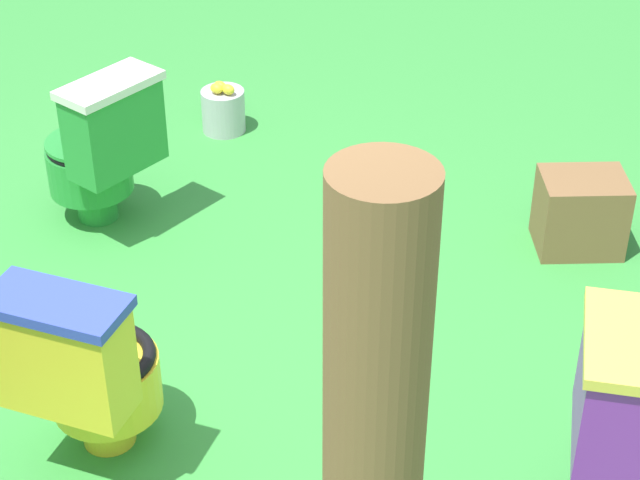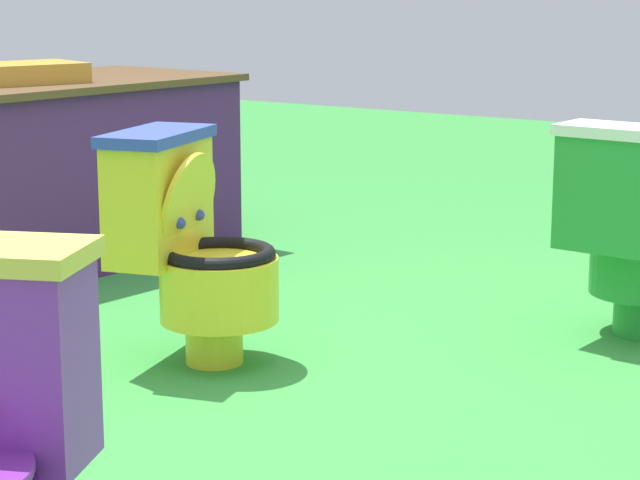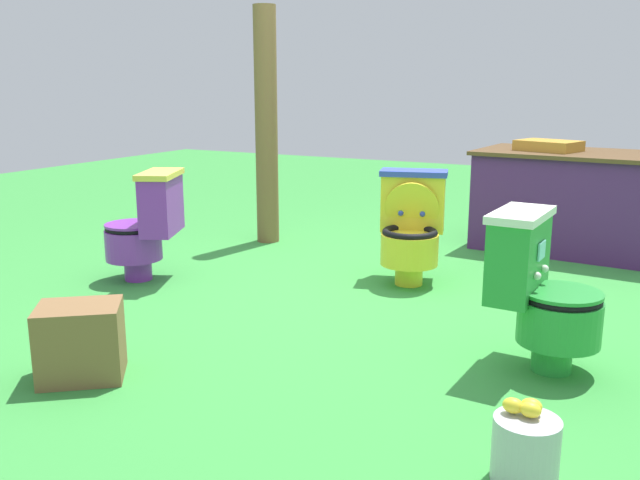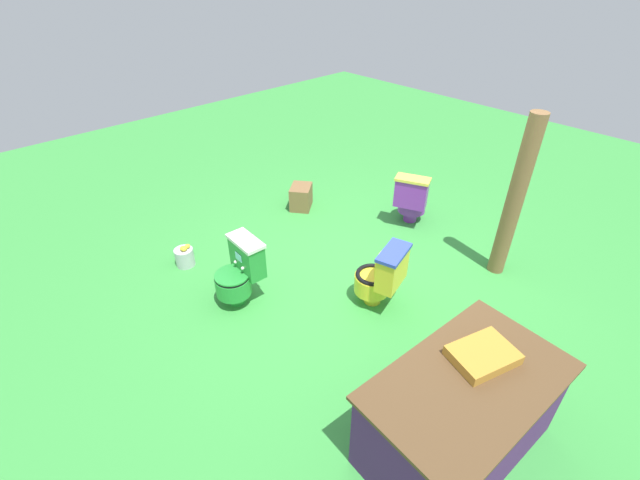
# 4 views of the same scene
# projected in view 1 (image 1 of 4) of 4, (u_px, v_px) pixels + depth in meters

# --- Properties ---
(ground) EXTENTS (14.00, 14.00, 0.00)m
(ground) POSITION_uv_depth(u_px,v_px,m) (213.00, 400.00, 3.98)
(ground) COLOR green
(toilet_yellow) EXTENTS (0.52, 0.58, 0.73)m
(toilet_yellow) POSITION_uv_depth(u_px,v_px,m) (87.00, 369.00, 3.55)
(toilet_yellow) COLOR yellow
(toilet_yellow) RESTS_ON ground
(toilet_green) EXTENTS (0.51, 0.44, 0.73)m
(toilet_green) POSITION_uv_depth(u_px,v_px,m) (100.00, 149.00, 4.75)
(toilet_green) COLOR green
(toilet_green) RESTS_ON ground
(small_crate) EXTENTS (0.45, 0.44, 0.34)m
(small_crate) POSITION_uv_depth(u_px,v_px,m) (580.00, 213.00, 4.71)
(small_crate) COLOR brown
(small_crate) RESTS_ON ground
(lemon_bucket) EXTENTS (0.22, 0.22, 0.28)m
(lemon_bucket) POSITION_uv_depth(u_px,v_px,m) (223.00, 110.00, 5.62)
(lemon_bucket) COLOR #B7B7BF
(lemon_bucket) RESTS_ON ground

